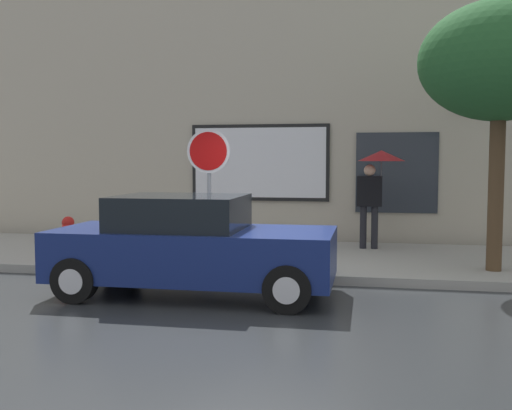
# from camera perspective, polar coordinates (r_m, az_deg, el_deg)

# --- Properties ---
(ground_plane) EXTENTS (60.00, 60.00, 0.00)m
(ground_plane) POSITION_cam_1_polar(r_m,az_deg,el_deg) (8.63, 0.99, -8.92)
(ground_plane) COLOR #282B2D
(sidewalk) EXTENTS (20.00, 4.00, 0.15)m
(sidewalk) POSITION_cam_1_polar(r_m,az_deg,el_deg) (11.52, 3.53, -5.17)
(sidewalk) COLOR gray
(sidewalk) RESTS_ON ground
(building_facade) EXTENTS (20.00, 0.67, 7.00)m
(building_facade) POSITION_cam_1_polar(r_m,az_deg,el_deg) (13.93, 4.90, 10.53)
(building_facade) COLOR #B2A893
(building_facade) RESTS_ON ground
(parked_car) EXTENTS (4.08, 1.82, 1.46)m
(parked_car) POSITION_cam_1_polar(r_m,az_deg,el_deg) (8.73, -6.27, -4.01)
(parked_car) COLOR navy
(parked_car) RESTS_ON ground
(fire_hydrant) EXTENTS (0.30, 0.44, 0.76)m
(fire_hydrant) POSITION_cam_1_polar(r_m,az_deg,el_deg) (11.83, -17.68, -2.94)
(fire_hydrant) COLOR red
(fire_hydrant) RESTS_ON sidewalk
(pedestrian_with_umbrella) EXTENTS (0.97, 0.97, 2.03)m
(pedestrian_with_umbrella) POSITION_cam_1_polar(r_m,az_deg,el_deg) (12.36, 11.61, 3.16)
(pedestrian_with_umbrella) COLOR black
(pedestrian_with_umbrella) RESTS_ON sidewalk
(street_tree) EXTENTS (2.60, 2.21, 4.42)m
(street_tree) POSITION_cam_1_polar(r_m,az_deg,el_deg) (10.54, 23.23, 12.30)
(street_tree) COLOR #4C3823
(street_tree) RESTS_ON sidewalk
(stop_sign) EXTENTS (0.76, 0.10, 2.37)m
(stop_sign) POSITION_cam_1_polar(r_m,az_deg,el_deg) (10.23, -4.59, 3.43)
(stop_sign) COLOR gray
(stop_sign) RESTS_ON sidewalk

